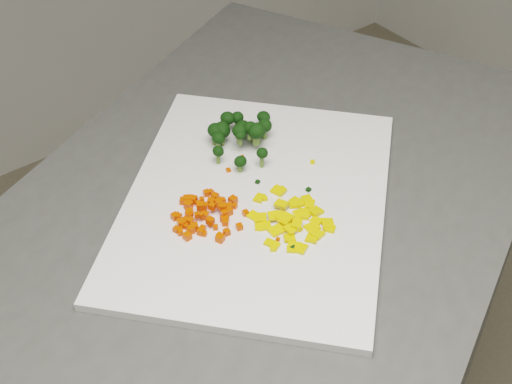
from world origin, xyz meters
TOP-DOWN VIEW (x-y plane):
  - counter_block at (0.28, 0.60)m, footprint 1.11×0.98m
  - cutting_board at (0.24, 0.58)m, footprint 0.56×0.56m
  - carrot_pile at (0.17, 0.59)m, footprint 0.10×0.10m
  - pepper_pile at (0.25, 0.52)m, footprint 0.11×0.11m
  - broccoli_pile at (0.30, 0.68)m, footprint 0.12×0.12m
  - carrot_cube_0 at (0.20, 0.62)m, footprint 0.01×0.01m
  - carrot_cube_1 at (0.22, 0.60)m, footprint 0.01×0.01m
  - carrot_cube_2 at (0.17, 0.63)m, footprint 0.01×0.01m
  - carrot_cube_3 at (0.19, 0.59)m, footprint 0.01×0.01m
  - carrot_cube_4 at (0.19, 0.55)m, footprint 0.01×0.01m
  - carrot_cube_5 at (0.15, 0.57)m, footprint 0.01×0.01m
  - carrot_cube_6 at (0.13, 0.57)m, footprint 0.01×0.01m
  - carrot_cube_7 at (0.18, 0.59)m, footprint 0.01×0.01m
  - carrot_cube_8 at (0.15, 0.57)m, footprint 0.01×0.01m
  - carrot_cube_9 at (0.15, 0.60)m, footprint 0.01×0.01m
  - carrot_cube_10 at (0.16, 0.59)m, footprint 0.01×0.01m
  - carrot_cube_11 at (0.14, 0.57)m, footprint 0.01×0.01m
  - carrot_cube_12 at (0.17, 0.63)m, footprint 0.01×0.01m
  - carrot_cube_13 at (0.18, 0.57)m, footprint 0.01×0.01m
  - carrot_cube_14 at (0.16, 0.63)m, footprint 0.01×0.01m
  - carrot_cube_15 at (0.18, 0.61)m, footprint 0.01×0.01m
  - carrot_cube_16 at (0.13, 0.59)m, footprint 0.01×0.01m
  - carrot_cube_17 at (0.17, 0.60)m, footprint 0.01×0.01m
  - carrot_cube_18 at (0.21, 0.58)m, footprint 0.01×0.01m
  - carrot_cube_19 at (0.20, 0.60)m, footprint 0.01×0.01m
  - carrot_cube_20 at (0.17, 0.55)m, footprint 0.01×0.01m
  - carrot_cube_21 at (0.16, 0.63)m, footprint 0.01×0.01m
  - carrot_cube_22 at (0.19, 0.58)m, footprint 0.01×0.01m
  - carrot_cube_23 at (0.16, 0.58)m, footprint 0.01×0.01m
  - carrot_cube_24 at (0.19, 0.58)m, footprint 0.01×0.01m
  - carrot_cube_25 at (0.15, 0.61)m, footprint 0.01×0.01m
  - carrot_cube_26 at (0.13, 0.59)m, footprint 0.01×0.01m
  - carrot_cube_27 at (0.20, 0.63)m, footprint 0.01×0.01m
  - carrot_cube_28 at (0.21, 0.56)m, footprint 0.01×0.01m
  - carrot_cube_29 at (0.16, 0.57)m, footprint 0.01×0.01m
  - carrot_cube_30 at (0.17, 0.55)m, footprint 0.01×0.01m
  - carrot_cube_31 at (0.14, 0.61)m, footprint 0.01×0.01m
  - carrot_cube_32 at (0.18, 0.57)m, footprint 0.01×0.01m
  - carrot_cube_33 at (0.12, 0.59)m, footprint 0.01×0.01m
  - carrot_cube_34 at (0.17, 0.62)m, footprint 0.01×0.01m
  - carrot_cube_35 at (0.16, 0.55)m, footprint 0.01×0.01m
  - carrot_cube_36 at (0.13, 0.60)m, footprint 0.01×0.01m
  - carrot_cube_37 at (0.18, 0.59)m, footprint 0.01×0.01m
  - carrot_cube_38 at (0.16, 0.63)m, footprint 0.01×0.01m
  - carrot_cube_39 at (0.20, 0.61)m, footprint 0.01×0.01m
  - carrot_cube_40 at (0.15, 0.60)m, footprint 0.01×0.01m
  - carrot_cube_41 at (0.19, 0.61)m, footprint 0.01×0.01m
  - carrot_cube_42 at (0.14, 0.58)m, footprint 0.01×0.01m
  - carrot_cube_43 at (0.16, 0.55)m, footprint 0.01×0.01m
  - carrot_cube_44 at (0.14, 0.61)m, footprint 0.01×0.01m
  - carrot_cube_45 at (0.14, 0.58)m, footprint 0.01×0.01m
  - carrot_cube_46 at (0.18, 0.58)m, footprint 0.01×0.01m
  - carrot_cube_47 at (0.14, 0.60)m, footprint 0.01×0.01m
  - carrot_cube_48 at (0.21, 0.59)m, footprint 0.01×0.01m
  - carrot_cube_49 at (0.18, 0.62)m, footprint 0.01×0.01m
  - carrot_cube_50 at (0.20, 0.60)m, footprint 0.01×0.01m
  - carrot_cube_51 at (0.16, 0.62)m, footprint 0.01×0.01m
  - carrot_cube_52 at (0.13, 0.62)m, footprint 0.01×0.01m
  - carrot_cube_53 at (0.19, 0.58)m, footprint 0.01×0.01m
  - carrot_cube_54 at (0.19, 0.63)m, footprint 0.01×0.01m
  - carrot_cube_55 at (0.12, 0.59)m, footprint 0.01×0.01m
  - carrot_cube_56 at (0.13, 0.60)m, footprint 0.01×0.01m
  - carrot_cube_57 at (0.16, 0.61)m, footprint 0.01×0.01m
  - carrot_cube_58 at (0.17, 0.59)m, footprint 0.01×0.01m
  - carrot_cube_59 at (0.19, 0.59)m, footprint 0.01×0.01m
  - carrot_cube_60 at (0.19, 0.60)m, footprint 0.01×0.01m
  - carrot_cube_61 at (0.14, 0.60)m, footprint 0.01×0.01m
  - carrot_cube_62 at (0.19, 0.58)m, footprint 0.01×0.01m
  - carrot_cube_63 at (0.16, 0.59)m, footprint 0.01×0.01m
  - carrot_cube_64 at (0.20, 0.59)m, footprint 0.01×0.01m
  - carrot_cube_65 at (0.15, 0.61)m, footprint 0.01×0.01m
  - carrot_cube_66 at (0.13, 0.58)m, footprint 0.01×0.01m
  - carrot_cube_67 at (0.20, 0.61)m, footprint 0.01×0.01m
  - pepper_chunk_0 at (0.26, 0.55)m, footprint 0.02×0.02m
  - pepper_chunk_1 at (0.28, 0.54)m, footprint 0.02×0.02m
  - pepper_chunk_2 at (0.24, 0.51)m, footprint 0.02×0.02m
  - pepper_chunk_3 at (0.25, 0.51)m, footprint 0.02×0.02m
  - pepper_chunk_4 at (0.26, 0.48)m, footprint 0.02×0.02m
  - pepper_chunk_5 at (0.22, 0.52)m, footprint 0.02×0.02m
  - pepper_chunk_6 at (0.23, 0.47)m, footprint 0.02×0.02m
  - pepper_chunk_7 at (0.24, 0.50)m, footprint 0.01×0.02m
  - pepper_chunk_8 at (0.29, 0.54)m, footprint 0.02×0.02m
  - pepper_chunk_9 at (0.22, 0.56)m, footprint 0.02×0.02m
  - pepper_chunk_10 at (0.28, 0.48)m, footprint 0.02×0.02m
  - pepper_chunk_11 at (0.28, 0.54)m, footprint 0.01×0.02m
  - pepper_chunk_12 at (0.24, 0.52)m, footprint 0.02×0.02m
  - pepper_chunk_13 at (0.26, 0.49)m, footprint 0.02×0.02m
  - pepper_chunk_14 at (0.23, 0.48)m, footprint 0.02×0.02m
  - pepper_chunk_15 at (0.29, 0.53)m, footprint 0.02×0.02m
  - pepper_chunk_16 at (0.24, 0.54)m, footprint 0.02×0.02m
  - pepper_chunk_17 at (0.21, 0.53)m, footprint 0.02×0.02m
  - pepper_chunk_18 at (0.25, 0.51)m, footprint 0.01×0.02m
  - pepper_chunk_19 at (0.27, 0.54)m, footprint 0.02×0.02m
  - pepper_chunk_20 at (0.25, 0.48)m, footprint 0.02×0.02m
  - pepper_chunk_21 at (0.23, 0.49)m, footprint 0.02×0.02m
  - pepper_chunk_22 at (0.27, 0.57)m, footprint 0.02×0.02m
  - pepper_chunk_23 at (0.24, 0.53)m, footprint 0.02×0.02m
  - pepper_chunk_24 at (0.25, 0.51)m, footprint 0.02×0.02m
  - pepper_chunk_25 at (0.22, 0.48)m, footprint 0.02×0.02m
  - pepper_chunk_26 at (0.20, 0.50)m, footprint 0.02×0.02m
  - pepper_chunk_27 at (0.28, 0.48)m, footprint 0.02×0.02m
  - pepper_chunk_28 at (0.28, 0.50)m, footprint 0.02×0.02m
  - pepper_chunk_29 at (0.27, 0.52)m, footprint 0.02×0.02m
  - pepper_chunk_30 at (0.22, 0.53)m, footprint 0.02×0.02m
  - pepper_chunk_31 at (0.29, 0.51)m, footprint 0.02×0.02m
  - pepper_chunk_32 at (0.22, 0.55)m, footprint 0.02×0.02m
  - pepper_chunk_33 at (0.24, 0.58)m, footprint 0.02×0.02m
  - pepper_chunk_34 at (0.27, 0.52)m, footprint 0.02×0.02m
  - broccoli_floret_0 at (0.29, 0.63)m, footprint 0.02×0.02m
  - broccoli_floret_1 at (0.31, 0.70)m, footprint 0.03×0.03m
  - broccoli_floret_2 at (0.25, 0.68)m, footprint 0.02×0.02m
  - broccoli_floret_3 at (0.28, 0.68)m, footprint 0.02×0.02m
  - broccoli_floret_4 at (0.28, 0.71)m, footprint 0.04×0.04m
  - broccoli_floret_5 at (0.27, 0.71)m, footprint 0.02×0.02m
  - broccoli_floret_6 at (0.30, 0.68)m, footprint 0.03×0.03m
  - broccoli_floret_7 at (0.29, 0.68)m, footprint 0.03×0.03m
  - broccoli_floret_8 at (0.32, 0.69)m, footprint 0.03×0.03m
  - broccoli_floret_9 at (0.27, 0.72)m, footprint 0.03×0.03m
  - broccoli_floret_10 at (0.26, 0.70)m, footprint 0.03×0.03m
  - broccoli_floret_11 at (0.31, 0.67)m, footprint 0.04×0.04m
  - broccoli_floret_12 at (0.30, 0.73)m, footprint 0.03×0.03m
  - broccoli_floret_13 at (0.31, 0.72)m, footprint 0.03×0.03m
  - broccoli_floret_14 at (0.32, 0.68)m, footprint 0.03×0.03m
  - broccoli_floret_15 at (0.27, 0.71)m, footprint 0.02×0.02m
  - broccoli_floret_16 at (0.33, 0.68)m, footprint 0.03×0.03m
  - broccoli_floret_17 at (0.35, 0.71)m, footprint 0.03×0.03m
  - broccoli_floret_18 at (0.26, 0.64)m, footprint 0.03×0.03m
  - stray_bit_0 at (0.22, 0.48)m, footprint 0.01×0.01m
  - stray_bit_1 at (0.35, 0.59)m, footprint 0.01×0.01m
  - stray_bit_2 at (0.28, 0.58)m, footprint 0.01×0.01m
  - stray_bit_3 at (0.25, 0.65)m, footprint 0.01×0.01m
  - stray_bit_4 at (0.20, 0.49)m, footprint 0.01×0.01m
  - stray_bit_5 at (0.26, 0.61)m, footprint 0.01×0.01m
  - stray_bit_6 at (0.25, 0.52)m, footprint 0.01×0.01m
  - stray_bit_7 at (0.31, 0.55)m, footprint 0.01×0.01m
  - stray_bit_8 at (0.25, 0.57)m, footprint 0.01×0.01m
  - stray_bit_9 at (0.28, 0.67)m, footprint 0.00×0.00m
  - stray_bit_10 at (0.22, 0.50)m, footprint 0.01×0.01m

SIDE VIEW (x-z plane):
  - counter_block at x=0.28m, z-range 0.00..0.90m
  - cutting_board at x=0.24m, z-range 0.90..0.91m
  - stray_bit_9 at x=0.28m, z-range 0.91..0.91m
  - pepper_chunk_11 at x=0.28m, z-range 0.91..0.92m
  - pepper_chunk_20 at x=0.25m, z-range 0.91..0.92m
  - pepper_chunk_30 at x=0.22m, z-range 0.91..0.92m
  - pepper_chunk_17 at x=0.21m, z-range 0.91..0.92m
  - pepper_chunk_6 at x=0.23m, z-range 0.91..0.92m
  - pepper_chunk_25 at x=0.22m, z-range 0.91..0.92m
  - stray_bit_2 at x=0.28m, z-range 0.91..0.92m
  - pepper_chunk_28 at x=0.28m, z-range 0.91..0.92m
  - pepper_chunk_2 at x=0.24m, z-range 0.91..0.92m
  - stray_bit_10 at x=0.22m, z-range 0.91..0.92m
  - pepper_chunk_24 at x=0.25m, z-range 0.91..0.92m
  - pepper_chunk_1 at x=0.28m, z-range 0.91..0.92m
  - pepper_chunk_18 at x=0.25m, z-range 0.91..0.92m
  - pepper_chunk_13 at x=0.26m, z-range 0.91..0.92m
  - pepper_chunk_21 at x=0.23m, z-range 0.91..0.92m
  - pepper_chunk_8 at x=0.29m, z-range 0.91..0.92m
  - stray_bit_6 at x=0.25m, z-range 0.91..0.92m
  - stray_bit_5 at x=0.26m, z-range 0.91..0.92m
  - pepper_chunk_9 at x=0.22m, z-range 0.91..0.92m
  - pepper_chunk_15 at x=0.29m, z-range 0.91..0.92m
  - pepper_chunk_26 at x=0.20m, z-range 0.91..0.92m
  - pepper_chunk_14 at x=0.23m, z-range 0.91..0.92m
  - pepper_chunk_4 at x=0.26m, z-range 0.91..0.92m
  - pepper_chunk_33 at x=0.24m, z-range 0.91..0.92m
  - stray_bit_7 at x=0.31m, z-range 0.91..0.92m
  - stray_bit_3 at x=0.25m, z-range 0.91..0.92m
  - stray_bit_0 at x=0.22m, z-range 0.91..0.92m
  - stray_bit_1 at x=0.35m, z-range 0.91..0.92m
  - pepper_chunk_19 at x=0.27m, z-range 0.91..0.92m
  - pepper_chunk_32 at x=0.22m, z-range 0.91..0.92m
  - pepper_chunk_10 at x=0.28m, z-range 0.91..0.92m
  - stray_bit_8 at x=0.25m, z-range 0.91..0.92m
  - pepper_chunk_34 at x=0.27m, z-range 0.91..0.92m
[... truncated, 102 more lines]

